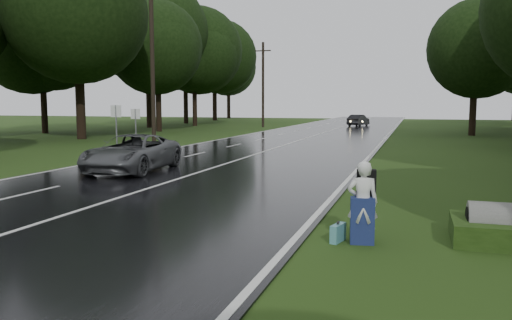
# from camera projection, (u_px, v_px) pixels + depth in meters

# --- Properties ---
(ground) EXTENTS (160.00, 160.00, 0.00)m
(ground) POSITION_uv_depth(u_px,v_px,m) (73.00, 214.00, 12.63)
(ground) COLOR #243E12
(ground) RESTS_ON ground
(road) EXTENTS (12.00, 140.00, 0.04)m
(road) POSITION_uv_depth(u_px,v_px,m) (280.00, 147.00, 31.59)
(road) COLOR black
(road) RESTS_ON ground
(lane_center) EXTENTS (0.12, 140.00, 0.01)m
(lane_center) POSITION_uv_depth(u_px,v_px,m) (280.00, 147.00, 31.58)
(lane_center) COLOR silver
(lane_center) RESTS_ON road
(grey_car) EXTENTS (2.85, 5.41, 1.45)m
(grey_car) POSITION_uv_depth(u_px,v_px,m) (132.00, 153.00, 20.16)
(grey_car) COLOR #4A4C4F
(grey_car) RESTS_ON road
(far_car) EXTENTS (2.29, 4.25, 1.33)m
(far_car) POSITION_uv_depth(u_px,v_px,m) (358.00, 120.00, 59.39)
(far_car) COLOR black
(far_car) RESTS_ON road
(hitchhiker) EXTENTS (0.65, 0.60, 1.63)m
(hitchhiker) POSITION_uv_depth(u_px,v_px,m) (363.00, 205.00, 9.91)
(hitchhiker) COLOR silver
(hitchhiker) RESTS_ON ground
(suitcase) EXTENTS (0.26, 0.52, 0.35)m
(suitcase) POSITION_uv_depth(u_px,v_px,m) (338.00, 233.00, 10.08)
(suitcase) COLOR teal
(suitcase) RESTS_ON ground
(culvert) EXTENTS (1.61, 0.80, 0.80)m
(culvert) POSITION_uv_depth(u_px,v_px,m) (510.00, 244.00, 9.97)
(culvert) COLOR slate
(culvert) RESTS_ON ground
(utility_pole_mid) EXTENTS (1.80, 0.28, 10.46)m
(utility_pole_mid) POSITION_uv_depth(u_px,v_px,m) (154.00, 144.00, 33.80)
(utility_pole_mid) COLOR black
(utility_pole_mid) RESTS_ON ground
(utility_pole_far) EXTENTS (1.80, 0.28, 9.43)m
(utility_pole_far) POSITION_uv_depth(u_px,v_px,m) (263.00, 127.00, 57.64)
(utility_pole_far) COLOR black
(utility_pole_far) RESTS_ON ground
(road_sign_a) EXTENTS (0.63, 0.10, 2.61)m
(road_sign_a) POSITION_uv_depth(u_px,v_px,m) (117.00, 154.00, 27.31)
(road_sign_a) COLOR white
(road_sign_a) RESTS_ON ground
(road_sign_b) EXTENTS (0.58, 0.10, 2.40)m
(road_sign_b) POSITION_uv_depth(u_px,v_px,m) (136.00, 151.00, 29.18)
(road_sign_b) COLOR white
(road_sign_b) RESTS_ON ground
(tree_left_d) EXTENTS (10.28, 10.28, 16.06)m
(tree_left_d) POSITION_uv_depth(u_px,v_px,m) (82.00, 139.00, 38.76)
(tree_left_d) COLOR black
(tree_left_d) RESTS_ON ground
(tree_left_e) EXTENTS (8.84, 8.84, 13.82)m
(tree_left_e) POSITION_uv_depth(u_px,v_px,m) (159.00, 131.00, 49.10)
(tree_left_e) COLOR black
(tree_left_e) RESTS_ON ground
(tree_left_f) EXTENTS (9.66, 9.66, 15.09)m
(tree_left_f) POSITION_uv_depth(u_px,v_px,m) (195.00, 126.00, 61.04)
(tree_left_f) COLOR black
(tree_left_f) RESTS_ON ground
(tree_right_e) EXTENTS (7.87, 7.87, 12.30)m
(tree_right_e) POSITION_uv_depth(u_px,v_px,m) (472.00, 136.00, 42.90)
(tree_right_e) COLOR black
(tree_right_e) RESTS_ON ground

